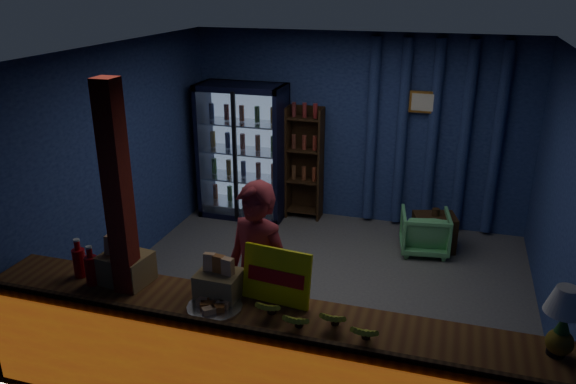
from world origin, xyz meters
name	(u,v)px	position (x,y,z in m)	size (l,w,h in m)	color
ground	(316,293)	(0.00, 0.00, 0.00)	(4.60, 4.60, 0.00)	#515154
room_walls	(319,156)	(0.00, 0.00, 1.57)	(4.60, 4.60, 4.60)	navy
counter	(256,364)	(0.00, -1.91, 0.48)	(4.40, 0.57, 0.99)	brown
support_post	(124,249)	(-1.05, -1.90, 1.30)	(0.16, 0.16, 2.60)	maroon
beverage_cooler	(245,151)	(-1.55, 1.92, 0.93)	(1.20, 0.62, 1.90)	black
bottle_shelf	(305,163)	(-0.70, 2.06, 0.79)	(0.50, 0.28, 1.60)	#372311
curtain_folds	(433,136)	(1.00, 2.14, 1.30)	(1.74, 0.14, 2.50)	navy
framed_picture	(424,102)	(0.85, 2.10, 1.75)	(0.36, 0.04, 0.28)	gold
shopkeeper	(257,280)	(-0.19, -1.33, 0.86)	(0.63, 0.41, 1.72)	maroon
green_chair	(425,232)	(1.04, 1.38, 0.27)	(0.58, 0.59, 0.54)	#5DBA72
side_table	(434,232)	(1.15, 1.48, 0.23)	(0.59, 0.49, 0.55)	#372311
yellow_sign	(277,276)	(0.11, -1.73, 1.16)	(0.54, 0.16, 0.43)	#EAE90C
soda_bottles	(104,268)	(-1.28, -1.87, 1.08)	(0.62, 0.18, 0.33)	#B70C10
snack_box_left	(126,266)	(-1.12, -1.80, 1.09)	(0.41, 0.35, 0.39)	olive
snack_box_centre	(219,283)	(-0.32, -1.80, 1.07)	(0.33, 0.27, 0.34)	olive
pastry_tray	(215,306)	(-0.29, -1.96, 0.97)	(0.42, 0.42, 0.07)	silver
banana_bunches	(316,318)	(0.48, -1.98, 1.02)	(0.92, 0.27, 0.15)	gold
table_lamp	(565,303)	(2.04, -1.81, 1.33)	(0.25, 0.25, 0.49)	black
pineapple	(560,338)	(2.05, -1.82, 1.07)	(0.17, 0.17, 0.30)	olive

